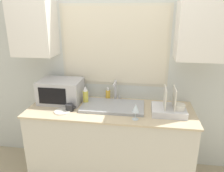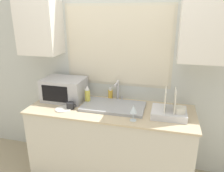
{
  "view_description": "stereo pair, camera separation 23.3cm",
  "coord_description": "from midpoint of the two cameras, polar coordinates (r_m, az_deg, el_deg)",
  "views": [
    {
      "loc": [
        0.34,
        -1.89,
        1.92
      ],
      "look_at": [
        0.02,
        0.3,
        1.17
      ],
      "focal_mm": 35.0,
      "sensor_mm": 36.0,
      "label": 1
    },
    {
      "loc": [
        0.57,
        -1.85,
        1.92
      ],
      "look_at": [
        0.02,
        0.3,
        1.17
      ],
      "focal_mm": 35.0,
      "sensor_mm": 36.0,
      "label": 2
    }
  ],
  "objects": [
    {
      "name": "small_plate",
      "position": [
        2.47,
        -10.02,
        -6.05
      ],
      "size": [
        0.17,
        0.17,
        0.01
      ],
      "color": "silver",
      "rests_on": "countertop"
    },
    {
      "name": "sink_basin",
      "position": [
        2.49,
        3.05,
        -5.39
      ],
      "size": [
        0.7,
        0.39,
        0.03
      ],
      "color": "#9EA0A5",
      "rests_on": "countertop"
    },
    {
      "name": "faucet",
      "position": [
        2.62,
        4.05,
        -0.89
      ],
      "size": [
        0.08,
        0.19,
        0.26
      ],
      "color": "#B7B7BC",
      "rests_on": "countertop"
    },
    {
      "name": "microwave",
      "position": [
        2.7,
        -9.94,
        -0.87
      ],
      "size": [
        0.49,
        0.35,
        0.27
      ],
      "color": "#B2B2B7",
      "rests_on": "countertop"
    },
    {
      "name": "spray_bottle",
      "position": [
        2.58,
        -3.88,
        -2.3
      ],
      "size": [
        0.06,
        0.06,
        0.22
      ],
      "color": "#D8CC4C",
      "rests_on": "countertop"
    },
    {
      "name": "dish_rack",
      "position": [
        2.38,
        17.65,
        -6.33
      ],
      "size": [
        0.36,
        0.3,
        0.29
      ],
      "color": "silver",
      "rests_on": "countertop"
    },
    {
      "name": "soap_bottle",
      "position": [
        2.68,
        2.08,
        -2.32
      ],
      "size": [
        0.06,
        0.06,
        0.16
      ],
      "color": "gold",
      "rests_on": "countertop"
    },
    {
      "name": "wine_glass",
      "position": [
        2.18,
        8.69,
        -6.15
      ],
      "size": [
        0.07,
        0.07,
        0.17
      ],
      "color": "silver",
      "rests_on": "countertop"
    },
    {
      "name": "wall_back",
      "position": [
        2.61,
        4.03,
        7.44
      ],
      "size": [
        6.0,
        0.38,
        2.6
      ],
      "color": "silver",
      "rests_on": "ground_plane"
    },
    {
      "name": "mug_near_sink",
      "position": [
        2.47,
        -8.15,
        -5.16
      ],
      "size": [
        0.12,
        0.09,
        0.08
      ],
      "color": "#262628",
      "rests_on": "countertop"
    },
    {
      "name": "countertop",
      "position": [
        2.69,
        2.25,
        -14.52
      ],
      "size": [
        1.86,
        0.69,
        0.89
      ],
      "color": "beige",
      "rests_on": "ground_plane"
    }
  ]
}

